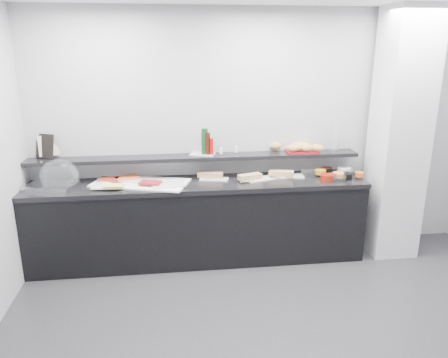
{
  "coord_description": "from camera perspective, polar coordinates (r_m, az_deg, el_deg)",
  "views": [
    {
      "loc": [
        -0.98,
        -2.76,
        2.28
      ],
      "look_at": [
        -0.45,
        1.45,
        1.0
      ],
      "focal_mm": 35.0,
      "sensor_mm": 36.0,
      "label": 1
    }
  ],
  "objects": [
    {
      "name": "bread_tray",
      "position": [
        5.02,
        10.09,
        3.64
      ],
      "size": [
        0.37,
        0.27,
        0.02
      ],
      "primitive_type": "cube",
      "rotation": [
        0.0,
        0.0,
        -0.07
      ],
      "color": "maroon",
      "rests_on": "wall_shelf"
    },
    {
      "name": "fill_glass_fruit",
      "position": [
        5.0,
        12.46,
        0.92
      ],
      "size": [
        0.14,
        0.14,
        0.05
      ],
      "primitive_type": "cylinder",
      "rotation": [
        0.0,
        0.0,
        0.17
      ],
      "color": "orange",
      "rests_on": "bowl_glass_fruit"
    },
    {
      "name": "bread_roll_ne",
      "position": [
        5.06,
        9.89,
        4.36
      ],
      "size": [
        0.14,
        0.12,
        0.08
      ],
      "primitive_type": "ellipsoid",
      "rotation": [
        0.0,
        0.0,
        0.4
      ],
      "color": "tan",
      "rests_on": "bread_tray"
    },
    {
      "name": "linen_runner",
      "position": [
        4.7,
        -10.84,
        -0.49
      ],
      "size": [
        1.08,
        0.75,
        0.01
      ],
      "primitive_type": "cube",
      "rotation": [
        0.0,
        0.0,
        -0.32
      ],
      "color": "white",
      "rests_on": "counter_top"
    },
    {
      "name": "back_wall",
      "position": [
        4.95,
        4.4,
        5.91
      ],
      "size": [
        5.0,
        0.02,
        2.7
      ],
      "primitive_type": "cube",
      "color": "#A7A9AE",
      "rests_on": "ground"
    },
    {
      "name": "food_meat_a",
      "position": [
        4.79,
        -14.77,
        -0.01
      ],
      "size": [
        0.22,
        0.17,
        0.02
      ],
      "primitive_type": "cube",
      "rotation": [
        0.0,
        0.0,
        -0.24
      ],
      "color": "maroon",
      "rests_on": "platter_meat_a"
    },
    {
      "name": "bread_roll_n",
      "position": [
        5.07,
        9.61,
        4.39
      ],
      "size": [
        0.14,
        0.1,
        0.08
      ],
      "primitive_type": "ellipsoid",
      "rotation": [
        0.0,
        0.0,
        0.06
      ],
      "color": "#AE8A42",
      "rests_on": "bread_tray"
    },
    {
      "name": "bottle_hot",
      "position": [
        4.74,
        -1.63,
        4.27
      ],
      "size": [
        0.04,
        0.04,
        0.18
      ],
      "primitive_type": "cylinder",
      "rotation": [
        0.0,
        0.0,
        0.15
      ],
      "color": "#A80C0C",
      "rests_on": "condiment_tray"
    },
    {
      "name": "tongs_mid",
      "position": [
        4.62,
        2.97,
        -0.36
      ],
      "size": [
        0.16,
        0.05,
        0.01
      ],
      "primitive_type": "cylinder",
      "rotation": [
        0.0,
        1.57,
        0.25
      ],
      "color": "silver",
      "rests_on": "sandwich_plate_mid"
    },
    {
      "name": "sandwich_plate_right",
      "position": [
        4.91,
        8.08,
        0.38
      ],
      "size": [
        0.4,
        0.2,
        0.01
      ],
      "primitive_type": "cube",
      "rotation": [
        0.0,
        0.0,
        -0.08
      ],
      "color": "white",
      "rests_on": "counter_top"
    },
    {
      "name": "fill_glass_salmon",
      "position": [
        4.92,
        14.72,
        0.53
      ],
      "size": [
        0.16,
        0.16,
        0.05
      ],
      "primitive_type": "cylinder",
      "rotation": [
        0.0,
        0.0,
        -0.38
      ],
      "color": "orange",
      "rests_on": "bowl_glass_salmon"
    },
    {
      "name": "food_cheese",
      "position": [
        4.54,
        -14.19,
        -0.89
      ],
      "size": [
        0.2,
        0.14,
        0.02
      ],
      "primitive_type": "cube",
      "rotation": [
        0.0,
        0.0,
        -0.11
      ],
      "color": "#F2DE5E",
      "rests_on": "platter_cheese"
    },
    {
      "name": "sandwich_plate_mid",
      "position": [
        4.77,
        4.87,
        0.02
      ],
      "size": [
        0.37,
        0.25,
        0.01
      ],
      "primitive_type": "cube",
      "rotation": [
        0.0,
        0.0,
        0.32
      ],
      "color": "white",
      "rests_on": "counter_top"
    },
    {
      "name": "fill_black_fruit",
      "position": [
        5.01,
        17.27,
        0.58
      ],
      "size": [
        0.12,
        0.12,
        0.05
      ],
      "primitive_type": "cylinder",
      "rotation": [
        0.0,
        0.0,
        0.38
      ],
      "color": "#D0531C",
      "rests_on": "bowl_black_fruit"
    },
    {
      "name": "sandwich_food_left",
      "position": [
        4.78,
        -1.81,
        0.57
      ],
      "size": [
        0.29,
        0.18,
        0.06
      ],
      "primitive_type": "cube",
      "rotation": [
        0.0,
        0.0,
        -0.33
      ],
      "color": "tan",
      "rests_on": "sandwich_plate_left"
    },
    {
      "name": "bowl_red_jam",
      "position": [
        4.83,
        13.3,
        0.18
      ],
      "size": [
        0.17,
        0.17,
        0.07
      ],
      "primitive_type": "cylinder",
      "rotation": [
        0.0,
        0.0,
        0.31
      ],
      "color": "maroon",
      "rests_on": "counter_top"
    },
    {
      "name": "column",
      "position": [
        5.14,
        21.89,
        5.17
      ],
      "size": [
        0.5,
        0.5,
        2.7
      ],
      "primitive_type": "cube",
      "color": "silver",
      "rests_on": "ground"
    },
    {
      "name": "bread_roll_midw",
      "position": [
        4.94,
        9.46,
        4.08
      ],
      "size": [
        0.15,
        0.11,
        0.08
      ],
      "primitive_type": "ellipsoid",
      "rotation": [
        0.0,
        0.0,
        -0.16
      ],
      "color": "tan",
      "rests_on": "bread_tray"
    },
    {
      "name": "buffet_cabinet",
      "position": [
        4.84,
        -3.33,
        -5.79
      ],
      "size": [
        3.6,
        0.6,
        0.85
      ],
      "primitive_type": "cube",
      "color": "black",
      "rests_on": "ground"
    },
    {
      "name": "fill_glass_cream",
      "position": [
        5.15,
        15.43,
        1.19
      ],
      "size": [
        0.2,
        0.2,
        0.05
      ],
      "primitive_type": "cylinder",
      "rotation": [
        0.0,
        0.0,
        0.39
      ],
      "color": "white",
      "rests_on": "bowl_glass_cream"
    },
    {
      "name": "food_salmon",
      "position": [
        4.8,
        -12.59,
        0.18
      ],
      "size": [
        0.29,
        0.24,
        0.02
      ],
      "primitive_type": "cube",
      "rotation": [
        0.0,
        0.0,
        0.41
      ],
      "color": "#F45D31",
      "rests_on": "platter_salmon"
    },
    {
      "name": "platter_meat_b",
      "position": [
        4.55,
        -7.26,
        -0.71
      ],
      "size": [
        0.36,
        0.27,
        0.01
      ],
      "primitive_type": "cube",
      "rotation": [
        0.0,
        0.0,
        0.14
      ],
      "color": "silver",
      "rests_on": "linen_runner"
    },
    {
      "name": "tongs_left",
      "position": [
        4.71,
        -1.71,
        -0.02
      ],
      "size": [
        0.16,
        0.02,
        0.01
      ],
      "primitive_type": "cylinder",
      "rotation": [
        0.0,
        1.57,
        -0.09
      ],
      "color": "silver",
      "rests_on": "sandwich_plate_left"
    },
    {
      "name": "bowl_glass_salmon",
      "position": [
        4.87,
        14.6,
        0.21
      ],
      "size": [
        0.2,
        0.2,
        0.07
      ],
      "primitive_type": "cylinder",
      "rotation": [
        0.0,
        0.0,
        0.08
      ],
      "color": "white",
      "rests_on": "counter_top"
    },
    {
      "name": "sandwich_plate_left",
      "position": [
        4.74,
        -1.31,
        -0.02
      ],
      "size": [
        0.33,
        0.2,
        0.01
      ],
      "primitive_type": "cube",
      "rotation": [
        0.0,
        0.0,
        -0.22
      ],
      "color": "silver",
      "rests_on": "counter_top"
    },
    {
      "name": "bottle_green_b",
      "position": [
        4.76,
        -2.53,
        4.94
      ],
      "size": [
        0.09,
        0.09,
        0.28
      ],
      "primitive_type": "cylinder",
      "rotation": [
        0.0,
        0.0,
        0.36
      ],
      "color": "black",
      "rests_on": "condiment_tray"
    },
    {
      "name": "wall_shelf",
      "position": [
        4.78,
        -3.62,
        2.85
      ],
      "size": [
        3.6,
        0.25,
        0.04
      ],
      "primitive_type": "cube",
      "color": "black",
      "rests_on": "back_wall"
    },
    {
      "name": "platter_salmon",
      "position": [
        4.76,
        -11.5,
        -0.13
      ],
      "size": [
        0.35,
        0.3,
        0.01
      ],
      "primitive_type": "cube",
      "rotation": [
        0.0,
        0.0,
        -0.38
      ],
      "color": "silver",
      "rests_on": "linen_runner"
    },
    {
      "name": "food_meat_b",
      "position": [
        4.57,
        -9.59,
        -0.47
      ],
      "size": [
        0.25,
        0.2,
        0.02
      ],
      "primitive_type": "cube",
      "rotation": [
        0.0,
        0.0,
        -0.33
      ],
      "color": "maroon",
      "rests_on": "platter_meat_b"
    },
    {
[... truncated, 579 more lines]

